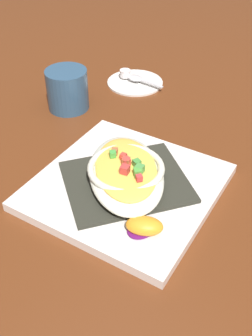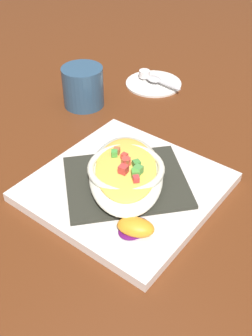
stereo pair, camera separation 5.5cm
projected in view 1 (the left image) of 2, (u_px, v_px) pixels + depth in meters
The scene contains 9 objects.
ground_plane at pixel (126, 191), 0.64m from camera, with size 2.60×2.60×0.00m, color #5E2D14.
square_plate at pixel (126, 187), 0.64m from camera, with size 0.26×0.26×0.02m, color white.
folded_napkin at pixel (126, 182), 0.63m from camera, with size 0.15×0.18×0.01m, color #2C2D24.
gratin_dish at pixel (126, 171), 0.62m from camera, with size 0.21×0.22×0.04m.
orange_garnish at pixel (144, 226), 0.55m from camera, with size 0.05×0.06×0.02m.
coffee_mug at pixel (67, 91), 0.82m from camera, with size 0.08×0.10×0.08m.
creamer_saucer at pixel (135, 82), 0.92m from camera, with size 0.12×0.12×0.01m, color white.
spoon at pixel (137, 79), 0.91m from camera, with size 0.03×0.09×0.01m.
creamer_cup_0 at pixel (125, 73), 0.92m from camera, with size 0.02×0.02×0.02m, color silver.
Camera 1 is at (0.35, 0.32, 0.43)m, focal length 43.66 mm.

